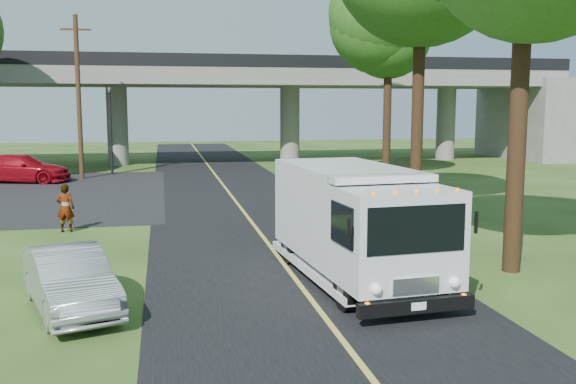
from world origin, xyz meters
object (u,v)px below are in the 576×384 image
object	(u,v)px
traffic_signal	(110,121)
step_van	(355,221)
utility_pole	(79,96)
red_sedan	(21,168)
pedestrian	(65,208)
tree_right_far	(394,26)
silver_sedan	(70,280)

from	to	relation	value
traffic_signal	step_van	bearing A→B (deg)	-73.71
utility_pole	red_sedan	distance (m)	4.98
traffic_signal	pedestrian	bearing A→B (deg)	-90.64
tree_right_far	step_van	distance (m)	21.66
utility_pole	silver_sedan	bearing A→B (deg)	-83.95
tree_right_far	red_sedan	xyz separation A→B (m)	(-19.68, 3.09, -7.55)
step_van	silver_sedan	size ratio (longest dim) A/B	1.71
traffic_signal	silver_sedan	bearing A→B (deg)	-87.68
tree_right_far	pedestrian	size ratio (longest dim) A/B	6.90
step_van	pedestrian	size ratio (longest dim) A/B	4.14
traffic_signal	red_sedan	bearing A→B (deg)	-145.50
traffic_signal	silver_sedan	world-z (taller)	traffic_signal
traffic_signal	step_van	world-z (taller)	traffic_signal
pedestrian	step_van	bearing A→B (deg)	143.54
traffic_signal	red_sedan	distance (m)	5.96
traffic_signal	utility_pole	bearing A→B (deg)	-126.87
traffic_signal	tree_right_far	size ratio (longest dim) A/B	0.47
utility_pole	silver_sedan	xyz separation A→B (m)	(2.56, -24.12, -3.96)
red_sedan	silver_sedan	bearing A→B (deg)	-152.28
utility_pole	silver_sedan	size ratio (longest dim) A/B	2.33
traffic_signal	silver_sedan	distance (m)	26.26
silver_sedan	step_van	bearing A→B (deg)	-9.79
red_sedan	silver_sedan	size ratio (longest dim) A/B	1.34
red_sedan	tree_right_far	bearing A→B (deg)	-84.70
step_van	utility_pole	bearing A→B (deg)	105.91
utility_pole	step_van	bearing A→B (deg)	-69.08
traffic_signal	red_sedan	size ratio (longest dim) A/B	1.00
traffic_signal	red_sedan	xyz separation A→B (m)	(-4.48, -3.08, -2.45)
step_van	silver_sedan	bearing A→B (deg)	-176.36
utility_pole	pedestrian	bearing A→B (deg)	-85.24
traffic_signal	step_van	size ratio (longest dim) A/B	0.79
pedestrian	tree_right_far	bearing A→B (deg)	-134.89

